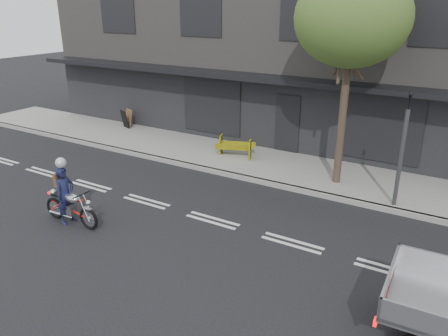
% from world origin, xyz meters
% --- Properties ---
extents(ground, '(80.00, 80.00, 0.00)m').
position_xyz_m(ground, '(0.00, 0.00, 0.00)').
color(ground, black).
rests_on(ground, ground).
extents(sidewalk, '(32.00, 3.20, 0.15)m').
position_xyz_m(sidewalk, '(0.00, 4.70, 0.07)').
color(sidewalk, gray).
rests_on(sidewalk, ground).
extents(kerb, '(32.00, 0.20, 0.15)m').
position_xyz_m(kerb, '(0.00, 3.10, 0.07)').
color(kerb, gray).
rests_on(kerb, ground).
extents(building_main, '(26.00, 10.00, 8.00)m').
position_xyz_m(building_main, '(0.00, 11.30, 4.00)').
color(building_main, slate).
rests_on(building_main, ground).
extents(street_tree, '(3.40, 3.40, 6.74)m').
position_xyz_m(street_tree, '(2.20, 4.20, 5.28)').
color(street_tree, '#382B21').
rests_on(street_tree, ground).
extents(traffic_light_pole, '(0.12, 0.12, 3.50)m').
position_xyz_m(traffic_light_pole, '(4.20, 3.35, 1.65)').
color(traffic_light_pole, '#2D2D30').
rests_on(traffic_light_pole, ground).
extents(motorcycle, '(1.95, 0.56, 1.00)m').
position_xyz_m(motorcycle, '(-3.24, -2.12, 0.51)').
color(motorcycle, black).
rests_on(motorcycle, ground).
extents(rider, '(0.40, 0.60, 1.62)m').
position_xyz_m(rider, '(-3.39, -2.12, 0.81)').
color(rider, '#15193B').
rests_on(rider, ground).
extents(construction_barrier, '(1.48, 0.99, 0.77)m').
position_xyz_m(construction_barrier, '(-1.95, 4.53, 0.53)').
color(construction_barrier, yellow).
rests_on(construction_barrier, sidewalk).
extents(sandwich_board, '(0.63, 0.53, 0.85)m').
position_xyz_m(sandwich_board, '(-8.42, 5.56, 0.57)').
color(sandwich_board, black).
rests_on(sandwich_board, sidewalk).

